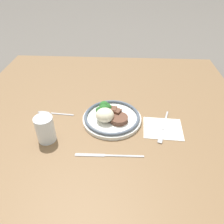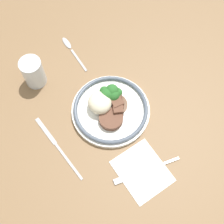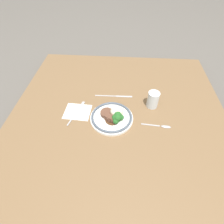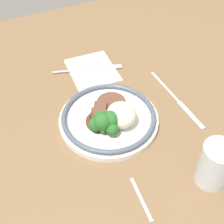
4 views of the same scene
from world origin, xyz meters
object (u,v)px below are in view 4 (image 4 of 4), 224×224
Objects in this scene: plate at (109,118)px; knife at (177,100)px; fork at (94,69)px; juice_glass at (215,166)px.

plate is 1.01× the size of knife.
plate is at bearing -86.72° from fork.
fork is 0.82× the size of knife.
fork is at bearing -146.59° from knife.
juice_glass is 0.23m from knife.
knife is (0.00, 0.19, -0.02)m from plate.
knife is at bearing -38.97° from fork.
juice_glass is at bearing -18.06° from knife.
knife is (-0.22, 0.07, -0.04)m from juice_glass.
knife is at bearing 89.38° from plate.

